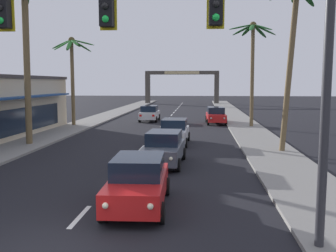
% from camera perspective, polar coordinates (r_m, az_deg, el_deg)
% --- Properties ---
extents(ground_plane, '(220.00, 220.00, 0.00)m').
position_cam_1_polar(ground_plane, '(10.08, -17.77, -17.77)').
color(ground_plane, black).
extents(sidewalk_right, '(3.20, 110.00, 0.14)m').
position_cam_1_polar(sidewalk_right, '(29.03, 13.09, -1.58)').
color(sidewalk_right, gray).
rests_on(sidewalk_right, ground).
extents(sidewalk_left, '(3.20, 110.00, 0.14)m').
position_cam_1_polar(sidewalk_left, '(30.94, -16.86, -1.19)').
color(sidewalk_left, gray).
rests_on(sidewalk_left, ground).
extents(lane_markings, '(4.28, 87.86, 0.01)m').
position_cam_1_polar(lane_markings, '(28.75, -1.55, -1.62)').
color(lane_markings, silver).
rests_on(lane_markings, ground).
extents(traffic_signal_mast, '(10.58, 0.41, 7.43)m').
position_cam_1_polar(traffic_signal_mast, '(9.16, 1.66, 13.99)').
color(traffic_signal_mast, '#2D2D33').
rests_on(traffic_signal_mast, ground).
extents(sedan_lead_at_stop_bar, '(2.07, 4.50, 1.68)m').
position_cam_1_polar(sedan_lead_at_stop_bar, '(12.58, -4.55, -8.41)').
color(sedan_lead_at_stop_bar, red).
rests_on(sedan_lead_at_stop_bar, ground).
extents(sedan_third_in_queue, '(2.09, 4.51, 1.68)m').
position_cam_1_polar(sedan_third_in_queue, '(18.87, -0.62, -3.34)').
color(sedan_third_in_queue, '#4C515B').
rests_on(sedan_third_in_queue, ground).
extents(sedan_fifth_in_queue, '(2.03, 4.48, 1.68)m').
position_cam_1_polar(sedan_fifth_in_queue, '(25.29, 0.96, -0.80)').
color(sedan_fifth_in_queue, silver).
rests_on(sedan_fifth_in_queue, ground).
extents(sedan_oncoming_far, '(1.97, 4.46, 1.68)m').
position_cam_1_polar(sedan_oncoming_far, '(40.33, -2.82, 1.95)').
color(sedan_oncoming_far, silver).
rests_on(sedan_oncoming_far, ground).
extents(sedan_parked_nearest_kerb, '(2.08, 4.50, 1.68)m').
position_cam_1_polar(sedan_parked_nearest_kerb, '(37.99, 7.28, 1.62)').
color(sedan_parked_nearest_kerb, red).
rests_on(sedan_parked_nearest_kerb, ground).
extents(palm_left_second, '(3.78, 3.66, 10.31)m').
position_cam_1_polar(palm_left_second, '(26.13, -20.76, 12.06)').
color(palm_left_second, brown).
rests_on(palm_left_second, ground).
extents(palm_left_third, '(4.15, 4.04, 8.34)m').
position_cam_1_polar(palm_left_third, '(36.62, -14.32, 9.56)').
color(palm_left_third, brown).
rests_on(palm_left_third, ground).
extents(palm_right_second, '(3.35, 3.39, 9.77)m').
position_cam_1_polar(palm_right_second, '(23.06, 18.54, 13.52)').
color(palm_right_second, brown).
rests_on(palm_right_second, ground).
extents(palm_right_third, '(4.40, 4.34, 9.54)m').
position_cam_1_polar(palm_right_third, '(35.25, 12.72, 11.03)').
color(palm_right_third, brown).
rests_on(palm_right_third, ground).
extents(town_gateway_arch, '(14.43, 0.90, 6.41)m').
position_cam_1_polar(town_gateway_arch, '(73.92, 2.12, 6.63)').
color(town_gateway_arch, '#423D38').
rests_on(town_gateway_arch, ground).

